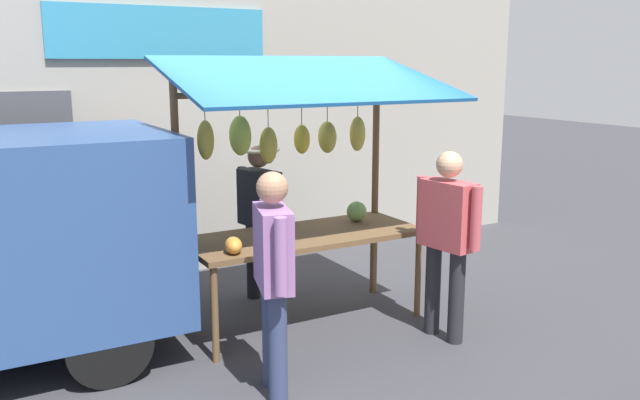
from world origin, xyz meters
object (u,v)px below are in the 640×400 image
(shopper_in_striped_shirt, at_px, (273,268))
(market_stall, at_px, (301,161))
(vendor_with_sunhat, at_px, (260,211))
(shopper_in_grey_tee, at_px, (447,231))

(shopper_in_striped_shirt, bearing_deg, market_stall, -20.43)
(vendor_with_sunhat, relative_size, shopper_in_grey_tee, 0.96)
(market_stall, xyz_separation_m, shopper_in_striped_shirt, (0.84, 1.15, -0.57))
(shopper_in_striped_shirt, distance_m, shopper_in_grey_tee, 1.78)
(vendor_with_sunhat, bearing_deg, shopper_in_grey_tee, 20.76)
(market_stall, bearing_deg, vendor_with_sunhat, -80.91)
(vendor_with_sunhat, distance_m, shopper_in_grey_tee, 1.96)
(market_stall, bearing_deg, shopper_in_grey_tee, 133.74)
(vendor_with_sunhat, height_order, shopper_in_grey_tee, shopper_in_grey_tee)
(market_stall, relative_size, shopper_in_striped_shirt, 1.48)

